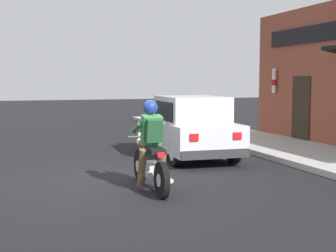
{
  "coord_description": "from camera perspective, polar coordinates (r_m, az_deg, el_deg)",
  "views": [
    {
      "loc": [
        -2.06,
        -8.99,
        1.95
      ],
      "look_at": [
        1.37,
        0.82,
        0.95
      ],
      "focal_mm": 50.0,
      "sensor_mm": 36.0,
      "label": 1
    }
  ],
  "objects": [
    {
      "name": "car_hatchback",
      "position": [
        11.93,
        2.6,
        -0.21
      ],
      "size": [
        1.82,
        3.85,
        1.57
      ],
      "color": "black",
      "rests_on": "ground"
    },
    {
      "name": "ground_plane",
      "position": [
        9.42,
        -6.29,
        -6.48
      ],
      "size": [
        80.0,
        80.0,
        0.0
      ],
      "primitive_type": "plane",
      "color": "black"
    },
    {
      "name": "traffic_cone",
      "position": [
        15.85,
        7.47,
        -0.04
      ],
      "size": [
        0.36,
        0.36,
        0.6
      ],
      "color": "black",
      "rests_on": "sidewalk_curb"
    },
    {
      "name": "sidewalk_curb",
      "position": [
        14.23,
        12.41,
        -2.22
      ],
      "size": [
        2.6,
        22.0,
        0.14
      ],
      "primitive_type": "cube",
      "color": "#ADAAA3",
      "rests_on": "ground"
    },
    {
      "name": "motorcycle_with_rider",
      "position": [
        8.38,
        -2.16,
        -3.25
      ],
      "size": [
        0.56,
        2.02,
        1.62
      ],
      "color": "black",
      "rests_on": "ground"
    }
  ]
}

